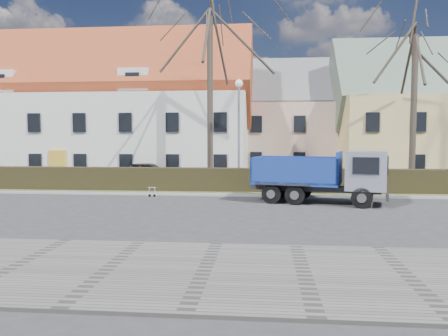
# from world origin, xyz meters

# --- Properties ---
(ground) EXTENTS (120.00, 120.00, 0.00)m
(ground) POSITION_xyz_m (0.00, 0.00, 0.00)
(ground) COLOR #353537
(sidewalk_near) EXTENTS (80.00, 5.00, 0.08)m
(sidewalk_near) POSITION_xyz_m (0.00, -8.50, 0.04)
(sidewalk_near) COLOR slate
(sidewalk_near) RESTS_ON ground
(curb_far) EXTENTS (80.00, 0.30, 0.12)m
(curb_far) POSITION_xyz_m (0.00, 4.60, 0.06)
(curb_far) COLOR #A3A099
(curb_far) RESTS_ON ground
(grass_strip) EXTENTS (80.00, 3.00, 0.10)m
(grass_strip) POSITION_xyz_m (0.00, 6.20, 0.05)
(grass_strip) COLOR #515932
(grass_strip) RESTS_ON ground
(hedge) EXTENTS (60.00, 0.90, 1.30)m
(hedge) POSITION_xyz_m (0.00, 6.00, 0.65)
(hedge) COLOR black
(hedge) RESTS_ON ground
(building_white) EXTENTS (26.80, 10.80, 9.50)m
(building_white) POSITION_xyz_m (-13.00, 16.00, 4.75)
(building_white) COLOR silver
(building_white) RESTS_ON ground
(building_pink) EXTENTS (10.80, 8.80, 8.00)m
(building_pink) POSITION_xyz_m (4.00, 20.00, 4.00)
(building_pink) COLOR #CEA891
(building_pink) RESTS_ON ground
(tree_1) EXTENTS (9.20, 9.20, 12.65)m
(tree_1) POSITION_xyz_m (-2.00, 8.50, 6.33)
(tree_1) COLOR #362D25
(tree_1) RESTS_ON ground
(tree_2) EXTENTS (8.00, 8.00, 11.00)m
(tree_2) POSITION_xyz_m (10.00, 8.50, 5.50)
(tree_2) COLOR #362D25
(tree_2) RESTS_ON ground
(dump_truck) EXTENTS (6.76, 3.88, 2.55)m
(dump_truck) POSITION_xyz_m (3.67, 2.63, 1.27)
(dump_truck) COLOR navy
(dump_truck) RESTS_ON ground
(streetlight) EXTENTS (0.50, 0.50, 6.45)m
(streetlight) POSITION_xyz_m (-0.15, 7.00, 3.23)
(streetlight) COLOR #9EA0A2
(streetlight) RESTS_ON ground
(cart_frame) EXTENTS (0.66, 0.42, 0.57)m
(cart_frame) POSITION_xyz_m (-4.63, 3.86, 0.29)
(cart_frame) COLOR silver
(cart_frame) RESTS_ON ground
(parked_car_a) EXTENTS (4.26, 1.77, 1.44)m
(parked_car_a) POSITION_xyz_m (-6.41, 10.44, 0.72)
(parked_car_a) COLOR black
(parked_car_a) RESTS_ON ground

